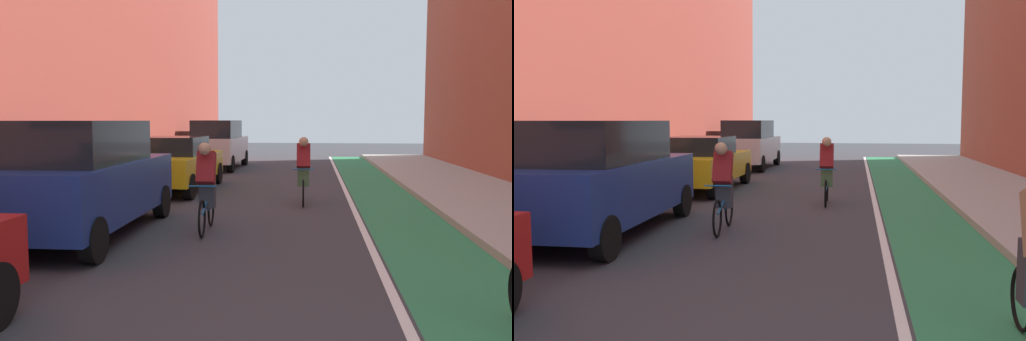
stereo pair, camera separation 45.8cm
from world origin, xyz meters
TOP-DOWN VIEW (x-y plane):
  - ground_plane at (0.00, 12.38)m, footprint 72.07×72.07m
  - bike_lane_paint at (2.98, 14.38)m, footprint 1.60×32.76m
  - lane_divider_stripe at (2.08, 14.38)m, footprint 0.12×32.76m
  - sidewalk_right at (5.42, 14.38)m, footprint 3.27×32.76m
  - parked_suv_blue at (-2.73, 9.84)m, footprint 1.98×4.76m
  - parked_sedan_yellow_cab at (-2.73, 15.91)m, footprint 2.05×4.65m
  - parked_suv_white at (-2.73, 22.99)m, footprint 1.98×4.65m
  - cyclist_mid at (-0.72, 10.42)m, footprint 0.48×1.70m
  - cyclist_trailing at (0.94, 13.87)m, footprint 0.48×1.69m

SIDE VIEW (x-z plane):
  - ground_plane at x=0.00m, z-range 0.00..0.00m
  - bike_lane_paint at x=2.98m, z-range 0.00..0.00m
  - lane_divider_stripe at x=2.08m, z-range 0.00..0.00m
  - sidewalk_right at x=5.42m, z-range 0.00..0.14m
  - parked_sedan_yellow_cab at x=-2.73m, z-range 0.02..1.55m
  - cyclist_mid at x=-0.72m, z-range 0.00..1.61m
  - cyclist_trailing at x=0.94m, z-range 0.05..1.65m
  - parked_suv_white at x=-2.73m, z-range 0.03..2.01m
  - parked_suv_blue at x=-2.73m, z-range 0.03..2.01m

